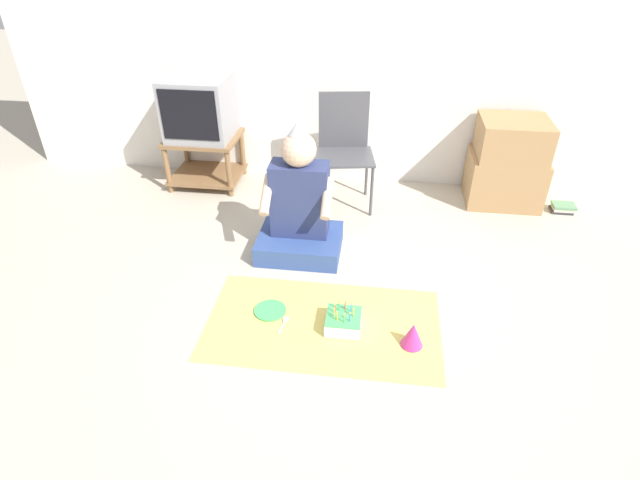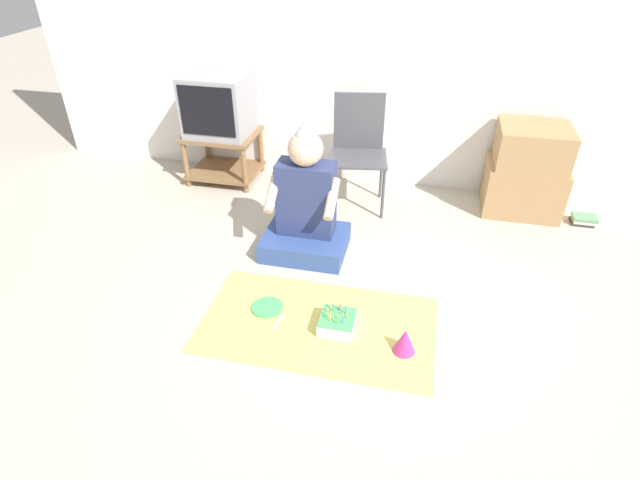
{
  "view_description": "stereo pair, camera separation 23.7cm",
  "coord_description": "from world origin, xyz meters",
  "px_view_note": "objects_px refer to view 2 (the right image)",
  "views": [
    {
      "loc": [
        -0.0,
        -1.99,
        2.02
      ],
      "look_at": [
        -0.33,
        0.51,
        0.35
      ],
      "focal_mm": 28.0,
      "sensor_mm": 36.0,
      "label": 1
    },
    {
      "loc": [
        0.23,
        -1.95,
        2.02
      ],
      "look_at": [
        -0.33,
        0.51,
        0.35
      ],
      "focal_mm": 28.0,
      "sensor_mm": 36.0,
      "label": 2
    }
  ],
  "objects_px": {
    "folding_chair": "(358,144)",
    "person_seated": "(306,209)",
    "cardboard_box_stack": "(526,171)",
    "book_pile": "(583,220)",
    "paper_plate": "(267,307)",
    "party_hat_blue": "(405,341)",
    "birthday_cake": "(337,323)",
    "tv": "(219,104)"
  },
  "relations": [
    {
      "from": "folding_chair",
      "to": "party_hat_blue",
      "type": "bearing_deg",
      "value": -71.78
    },
    {
      "from": "cardboard_box_stack",
      "to": "book_pile",
      "type": "height_order",
      "value": "cardboard_box_stack"
    },
    {
      "from": "tv",
      "to": "book_pile",
      "type": "bearing_deg",
      "value": -2.64
    },
    {
      "from": "tv",
      "to": "book_pile",
      "type": "xyz_separation_m",
      "value": [
        2.98,
        -0.14,
        -0.65
      ]
    },
    {
      "from": "person_seated",
      "to": "birthday_cake",
      "type": "relative_size",
      "value": 4.68
    },
    {
      "from": "tv",
      "to": "person_seated",
      "type": "relative_size",
      "value": 0.54
    },
    {
      "from": "person_seated",
      "to": "paper_plate",
      "type": "distance_m",
      "value": 0.75
    },
    {
      "from": "paper_plate",
      "to": "folding_chair",
      "type": "bearing_deg",
      "value": 78.17
    },
    {
      "from": "folding_chair",
      "to": "person_seated",
      "type": "distance_m",
      "value": 0.83
    },
    {
      "from": "folding_chair",
      "to": "party_hat_blue",
      "type": "relative_size",
      "value": 5.9
    },
    {
      "from": "tv",
      "to": "birthday_cake",
      "type": "height_order",
      "value": "tv"
    },
    {
      "from": "book_pile",
      "to": "person_seated",
      "type": "xyz_separation_m",
      "value": [
        -2.0,
        -0.81,
        0.29
      ]
    },
    {
      "from": "party_hat_blue",
      "to": "birthday_cake",
      "type": "bearing_deg",
      "value": 166.93
    },
    {
      "from": "book_pile",
      "to": "cardboard_box_stack",
      "type": "bearing_deg",
      "value": 164.77
    },
    {
      "from": "folding_chair",
      "to": "birthday_cake",
      "type": "height_order",
      "value": "folding_chair"
    },
    {
      "from": "book_pile",
      "to": "person_seated",
      "type": "height_order",
      "value": "person_seated"
    },
    {
      "from": "book_pile",
      "to": "party_hat_blue",
      "type": "xyz_separation_m",
      "value": [
        -1.23,
        -1.66,
        0.05
      ]
    },
    {
      "from": "book_pile",
      "to": "paper_plate",
      "type": "distance_m",
      "value": 2.55
    },
    {
      "from": "tv",
      "to": "cardboard_box_stack",
      "type": "height_order",
      "value": "tv"
    },
    {
      "from": "folding_chair",
      "to": "paper_plate",
      "type": "height_order",
      "value": "folding_chair"
    },
    {
      "from": "folding_chair",
      "to": "person_seated",
      "type": "bearing_deg",
      "value": -106.48
    },
    {
      "from": "cardboard_box_stack",
      "to": "person_seated",
      "type": "relative_size",
      "value": 0.73
    },
    {
      "from": "folding_chair",
      "to": "birthday_cake",
      "type": "bearing_deg",
      "value": -84.56
    },
    {
      "from": "tv",
      "to": "birthday_cake",
      "type": "bearing_deg",
      "value": -51.47
    },
    {
      "from": "book_pile",
      "to": "paper_plate",
      "type": "bearing_deg",
      "value": -144.36
    },
    {
      "from": "folding_chair",
      "to": "person_seated",
      "type": "xyz_separation_m",
      "value": [
        -0.23,
        -0.77,
        -0.18
      ]
    },
    {
      "from": "cardboard_box_stack",
      "to": "person_seated",
      "type": "bearing_deg",
      "value": -148.55
    },
    {
      "from": "cardboard_box_stack",
      "to": "tv",
      "type": "bearing_deg",
      "value": 179.76
    },
    {
      "from": "tv",
      "to": "person_seated",
      "type": "height_order",
      "value": "person_seated"
    },
    {
      "from": "book_pile",
      "to": "birthday_cake",
      "type": "bearing_deg",
      "value": -135.99
    },
    {
      "from": "cardboard_box_stack",
      "to": "birthday_cake",
      "type": "distance_m",
      "value": 2.07
    },
    {
      "from": "tv",
      "to": "person_seated",
      "type": "xyz_separation_m",
      "value": [
        0.98,
        -0.95,
        -0.36
      ]
    },
    {
      "from": "folding_chair",
      "to": "book_pile",
      "type": "bearing_deg",
      "value": 1.08
    },
    {
      "from": "folding_chair",
      "to": "book_pile",
      "type": "height_order",
      "value": "folding_chair"
    },
    {
      "from": "folding_chair",
      "to": "cardboard_box_stack",
      "type": "distance_m",
      "value": 1.32
    },
    {
      "from": "folding_chair",
      "to": "paper_plate",
      "type": "xyz_separation_m",
      "value": [
        -0.3,
        -1.45,
        -0.49
      ]
    },
    {
      "from": "tv",
      "to": "party_hat_blue",
      "type": "distance_m",
      "value": 2.57
    },
    {
      "from": "book_pile",
      "to": "paper_plate",
      "type": "xyz_separation_m",
      "value": [
        -2.07,
        -1.49,
        -0.02
      ]
    },
    {
      "from": "cardboard_box_stack",
      "to": "folding_chair",
      "type": "bearing_deg",
      "value": -172.95
    },
    {
      "from": "folding_chair",
      "to": "cardboard_box_stack",
      "type": "relative_size",
      "value": 1.26
    },
    {
      "from": "tv",
      "to": "paper_plate",
      "type": "height_order",
      "value": "tv"
    },
    {
      "from": "book_pile",
      "to": "birthday_cake",
      "type": "height_order",
      "value": "birthday_cake"
    }
  ]
}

